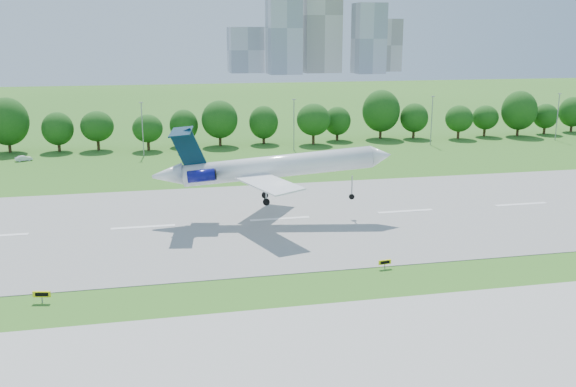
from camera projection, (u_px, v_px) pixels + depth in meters
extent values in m
plane|color=#285C18|center=(324.00, 280.00, 72.15)|extent=(600.00, 600.00, 0.00)
cube|color=gray|center=(280.00, 219.00, 95.85)|extent=(400.00, 45.00, 0.08)
cube|color=#ADADA8|center=(379.00, 356.00, 55.06)|extent=(400.00, 23.00, 0.08)
cylinder|color=#382314|center=(144.00, 141.00, 154.88)|extent=(0.70, 0.70, 3.60)
sphere|color=#114310|center=(143.00, 123.00, 153.82)|extent=(8.40, 8.40, 8.40)
cylinder|color=#382314|center=(304.00, 136.00, 163.08)|extent=(0.70, 0.70, 3.60)
sphere|color=#114310|center=(304.00, 119.00, 162.02)|extent=(8.40, 8.40, 8.40)
cylinder|color=#382314|center=(450.00, 131.00, 171.28)|extent=(0.70, 0.70, 3.60)
sphere|color=#114310|center=(451.00, 114.00, 170.22)|extent=(8.40, 8.40, 8.40)
cylinder|color=gray|center=(143.00, 130.00, 144.38)|extent=(0.24, 0.24, 12.00)
cube|color=gray|center=(141.00, 103.00, 142.91)|extent=(0.90, 0.25, 0.18)
cylinder|color=gray|center=(294.00, 125.00, 151.56)|extent=(0.24, 0.24, 12.00)
cube|color=gray|center=(294.00, 99.00, 150.08)|extent=(0.90, 0.25, 0.18)
cylinder|color=gray|center=(432.00, 121.00, 158.73)|extent=(0.24, 0.24, 12.00)
cube|color=gray|center=(433.00, 96.00, 157.26)|extent=(0.90, 0.25, 0.18)
cylinder|color=gray|center=(557.00, 117.00, 165.91)|extent=(0.24, 0.24, 12.00)
cube|color=gray|center=(560.00, 94.00, 164.44)|extent=(0.90, 0.25, 0.18)
cube|color=#B2B2B7|center=(284.00, 28.00, 440.50)|extent=(22.00, 22.00, 62.00)
cube|color=beige|center=(320.00, 16.00, 458.71)|extent=(26.00, 26.00, 80.00)
cube|color=#B2B2B7|center=(369.00, 39.00, 449.75)|extent=(20.00, 20.00, 48.00)
cube|color=beige|center=(387.00, 45.00, 479.38)|extent=(18.00, 18.00, 38.00)
cube|color=#B2B2B7|center=(246.00, 50.00, 463.11)|extent=(24.00, 24.00, 32.00)
cylinder|color=white|center=(278.00, 166.00, 93.85)|extent=(28.01, 6.78, 5.64)
cone|color=white|center=(381.00, 156.00, 94.77)|extent=(3.61, 3.61, 3.47)
cone|color=white|center=(168.00, 175.00, 92.80)|extent=(5.07, 3.80, 3.60)
cube|color=white|center=(269.00, 183.00, 87.73)|extent=(8.02, 12.81, 0.63)
cube|color=white|center=(265.00, 165.00, 100.21)|extent=(10.31, 12.59, 0.63)
cube|color=#042034|center=(188.00, 149.00, 92.15)|extent=(5.06, 1.11, 6.31)
cube|color=#042034|center=(181.00, 132.00, 91.45)|extent=(4.06, 9.06, 0.46)
cylinder|color=#0B0D69|center=(201.00, 176.00, 90.80)|extent=(4.20, 2.25, 2.08)
cylinder|color=#0B0D69|center=(203.00, 169.00, 95.44)|extent=(4.20, 2.25, 2.08)
cylinder|color=gray|center=(352.00, 186.00, 95.53)|extent=(0.18, 0.18, 3.23)
cylinder|color=black|center=(352.00, 197.00, 95.92)|extent=(0.86, 0.38, 0.83)
cylinder|color=gray|center=(266.00, 191.00, 92.52)|extent=(0.22, 0.22, 3.23)
cylinder|color=black|center=(266.00, 202.00, 92.91)|extent=(1.06, 0.54, 1.01)
cylinder|color=gray|center=(265.00, 185.00, 96.44)|extent=(0.22, 0.22, 3.23)
cylinder|color=black|center=(265.00, 195.00, 96.83)|extent=(1.06, 0.54, 1.01)
cube|color=gray|center=(42.00, 299.00, 65.91)|extent=(0.13, 0.13, 0.79)
cube|color=#FFEA0D|center=(42.00, 294.00, 65.78)|extent=(1.82, 0.56, 0.62)
cube|color=black|center=(41.00, 295.00, 65.66)|extent=(1.34, 0.30, 0.40)
cube|color=gray|center=(385.00, 266.00, 75.53)|extent=(0.11, 0.11, 0.68)
cube|color=#FFEA0D|center=(385.00, 262.00, 75.42)|extent=(1.57, 0.32, 0.54)
cube|color=black|center=(385.00, 262.00, 75.32)|extent=(1.17, 0.13, 0.34)
imported|color=silver|center=(24.00, 158.00, 139.88)|extent=(3.71, 2.58, 1.16)
imported|color=silver|center=(187.00, 152.00, 147.35)|extent=(3.93, 1.61, 1.34)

